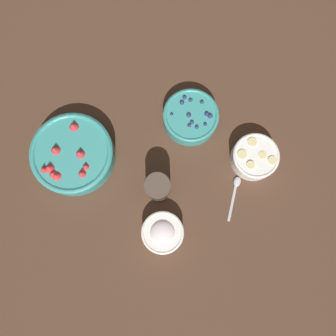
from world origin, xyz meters
name	(u,v)px	position (x,y,z in m)	size (l,w,h in m)	color
ground_plane	(168,157)	(0.00, 0.00, 0.00)	(4.00, 4.00, 0.00)	#4C3323
bowl_strawberries	(72,154)	(0.23, 0.18, 0.04)	(0.25, 0.25, 0.08)	teal
bowl_blueberries	(191,117)	(0.02, -0.14, 0.03)	(0.17, 0.17, 0.06)	teal
bowl_bananas	(255,157)	(-0.22, -0.15, 0.03)	(0.14, 0.14, 0.06)	white
bowl_cream	(163,233)	(-0.13, 0.20, 0.03)	(0.12, 0.12, 0.06)	white
jar_chocolate	(158,187)	(-0.04, 0.10, 0.05)	(0.08, 0.08, 0.11)	#4C3D33
spoon	(235,190)	(-0.23, -0.04, 0.00)	(0.07, 0.13, 0.01)	#B2B2B7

